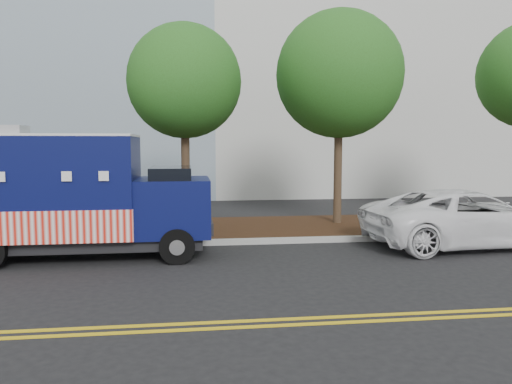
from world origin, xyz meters
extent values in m
plane|color=black|center=(0.00, 0.00, 0.00)|extent=(120.00, 120.00, 0.00)
cube|color=#9E9E99|center=(0.00, 1.40, 0.07)|extent=(120.00, 0.18, 0.15)
cube|color=black|center=(0.00, 3.50, 0.07)|extent=(120.00, 4.00, 0.15)
cube|color=gold|center=(0.00, -4.45, 0.01)|extent=(120.00, 0.10, 0.01)
cube|color=gold|center=(0.00, -4.70, 0.01)|extent=(120.00, 0.10, 0.01)
cylinder|color=#38281C|center=(0.68, 3.73, 1.86)|extent=(0.26, 0.26, 3.72)
sphere|color=#285818|center=(0.68, 3.73, 4.59)|extent=(3.46, 3.46, 3.46)
cylinder|color=#38281C|center=(5.54, 3.83, 1.94)|extent=(0.26, 0.26, 3.88)
sphere|color=#285818|center=(5.54, 3.83, 4.89)|extent=(4.02, 4.02, 4.02)
cube|color=#473828|center=(-2.06, 1.82, 1.20)|extent=(0.06, 0.06, 2.40)
cube|color=black|center=(-1.58, 0.35, 0.40)|extent=(5.35, 1.84, 0.27)
cube|color=#090F45|center=(-2.44, 0.35, 1.72)|extent=(4.02, 2.22, 2.29)
cube|color=red|center=(-2.44, 0.35, 0.91)|extent=(4.06, 2.27, 0.72)
cube|color=white|center=(-2.44, 0.35, 2.88)|extent=(4.02, 2.22, 0.06)
cube|color=#B7B7BA|center=(-3.30, 0.34, 3.00)|extent=(0.77, 0.77, 0.21)
cube|color=#090F45|center=(0.42, 0.37, 1.19)|extent=(1.73, 2.06, 1.34)
cube|color=black|center=(0.37, 0.37, 1.83)|extent=(0.96, 1.87, 0.62)
cube|color=black|center=(1.30, 0.37, 0.74)|extent=(0.09, 1.91, 0.29)
cube|color=#B7B7BA|center=(-2.16, 1.49, 1.76)|extent=(1.72, 0.05, 1.05)
cube|color=#F2B50C|center=(-3.88, 1.48, 2.24)|extent=(1.14, 0.03, 0.43)
cylinder|color=black|center=(0.52, -0.61, 0.40)|extent=(0.80, 0.27, 0.80)
cylinder|color=black|center=(0.51, 1.34, 0.40)|extent=(0.80, 0.27, 0.80)
cylinder|color=black|center=(-3.49, 1.32, 0.40)|extent=(0.80, 0.27, 0.80)
imported|color=white|center=(8.03, 0.40, 0.75)|extent=(5.58, 2.88, 1.51)
camera|label=1|loc=(0.87, -11.75, 2.67)|focal=35.00mm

